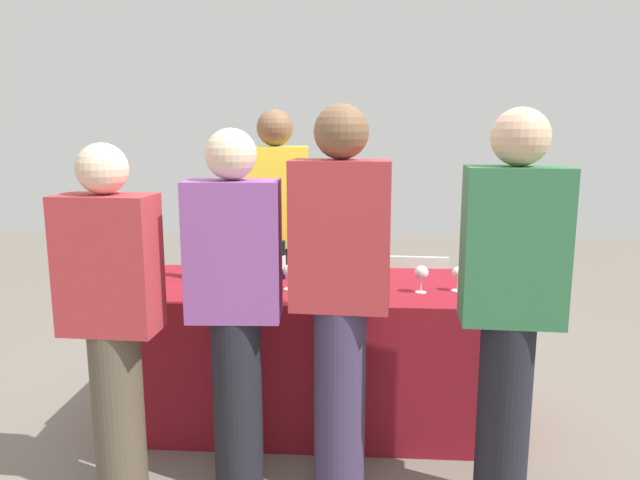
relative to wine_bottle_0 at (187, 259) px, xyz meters
name	(u,v)px	position (x,y,z in m)	size (l,w,h in m)	color
ground_plane	(320,417)	(0.77, -0.11, -0.90)	(12.00, 12.00, 0.00)	slate
tasting_table	(320,352)	(0.77, -0.11, -0.50)	(2.01, 0.83, 0.79)	maroon
wine_bottle_0	(187,259)	(0.00, 0.00, 0.00)	(0.07, 0.07, 0.30)	black
wine_bottle_1	(253,257)	(0.37, 0.06, 0.00)	(0.07, 0.07, 0.32)	black
wine_bottle_2	(280,259)	(0.54, 0.01, 0.01)	(0.07, 0.07, 0.31)	black
wine_bottle_3	(366,260)	(1.03, 0.01, 0.01)	(0.07, 0.07, 0.32)	black
wine_glass_0	(257,276)	(0.46, -0.33, -0.01)	(0.06, 0.06, 0.14)	silver
wine_glass_1	(289,272)	(0.62, -0.22, -0.01)	(0.07, 0.07, 0.14)	silver
wine_glass_2	(324,274)	(0.80, -0.24, -0.02)	(0.07, 0.07, 0.13)	silver
wine_glass_3	(374,276)	(1.07, -0.26, -0.02)	(0.06, 0.06, 0.13)	silver
wine_glass_4	(421,273)	(1.32, -0.24, 0.00)	(0.07, 0.07, 0.15)	silver
wine_glass_5	(458,274)	(1.51, -0.20, -0.01)	(0.06, 0.06, 0.13)	silver
server_pouring	(276,233)	(0.44, 0.58, 0.06)	(0.45, 0.28, 1.76)	black
guest_0	(112,315)	(-0.07, -0.92, -0.05)	(0.41, 0.24, 1.59)	brown
guest_1	(235,301)	(0.44, -0.79, -0.01)	(0.42, 0.24, 1.65)	black
guest_2	(340,289)	(0.91, -0.77, 0.05)	(0.44, 0.26, 1.75)	#3F3351
guest_3	(510,302)	(1.61, -0.89, 0.04)	(0.42, 0.25, 1.73)	black
menu_board	(408,306)	(1.35, 0.91, -0.53)	(0.55, 0.03, 0.74)	white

